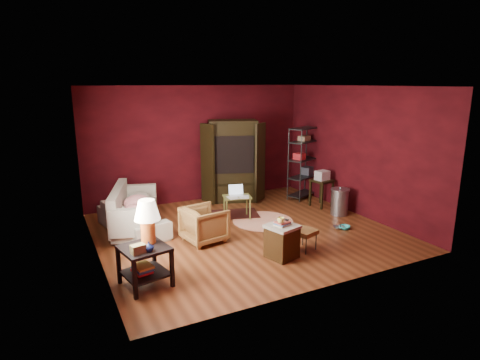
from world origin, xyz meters
The scene contains 18 objects.
room centered at (-0.04, -0.01, 1.40)m, with size 5.54×5.04×2.84m.
sofa centered at (-1.97, 0.99, 0.36)m, with size 1.85×0.54×0.72m, color #A39B8D.
armchair centered at (-0.89, -0.12, 0.36)m, with size 0.70×0.66×0.72m, color black.
pet_bowl_steel centered at (1.76, -0.73, 0.11)m, with size 0.21×0.05×0.21m, color #A8AAAF.
pet_bowl_turquoise centered at (1.85, -0.79, 0.11)m, with size 0.22×0.07×0.22m, color #26B4B4.
vase centered at (-2.24, -1.47, 0.66)m, with size 0.13×0.14×0.13m, color #0C133C.
mug centered at (-0.05, -1.40, 0.69)m, with size 0.12×0.09×0.12m, color #FFFE7C.
side_table centered at (-2.22, -1.22, 0.74)m, with size 0.74×0.74×1.24m.
sofa_cushions centered at (-1.95, 1.04, 0.39)m, with size 1.28×2.04×0.80m.
hamper centered at (0.00, -1.36, 0.30)m, with size 0.57×0.57×0.66m.
footstool centered at (0.53, -1.26, 0.32)m, with size 0.45×0.45×0.37m.
rug_round centered at (0.62, 0.35, 0.01)m, with size 1.35×1.35×0.01m.
rug_oriental centered at (0.26, 1.02, 0.01)m, with size 1.22×0.98×0.01m.
laptop_desk centered at (0.21, 0.77, 0.44)m, with size 0.67×0.57×0.72m.
tv_armoire centered at (0.72, 2.03, 1.04)m, with size 1.48×1.13×1.99m.
wire_shelving centered at (2.42, 1.48, 0.98)m, with size 0.95×0.70×1.79m.
small_stand centered at (2.38, 0.66, 0.64)m, with size 0.50×0.50×0.86m.
trash_can centered at (2.35, -0.03, 0.30)m, with size 0.45×0.45×0.64m.
Camera 1 is at (-3.41, -6.64, 2.87)m, focal length 30.00 mm.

